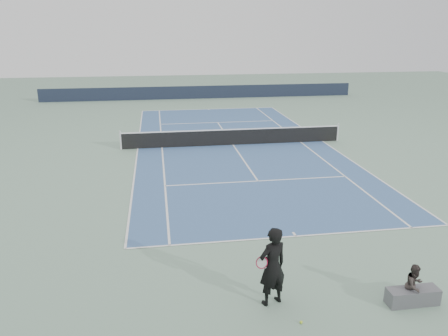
{
  "coord_description": "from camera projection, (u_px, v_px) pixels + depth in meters",
  "views": [
    {
      "loc": [
        -4.31,
        -24.29,
        6.52
      ],
      "look_at": [
        -1.72,
        -7.63,
        1.1
      ],
      "focal_mm": 35.0,
      "sensor_mm": 36.0,
      "label": 1
    }
  ],
  "objects": [
    {
      "name": "tennis_net",
      "position": [
        233.0,
        137.0,
        25.32
      ],
      "size": [
        12.9,
        0.1,
        1.07
      ],
      "color": "silver",
      "rests_on": "ground"
    },
    {
      "name": "spectator_bench",
      "position": [
        413.0,
        290.0,
        10.72
      ],
      "size": [
        1.35,
        0.88,
        1.11
      ],
      "color": "#525256",
      "rests_on": "ground"
    },
    {
      "name": "tennis_ball",
      "position": [
        301.0,
        322.0,
        10.09
      ],
      "size": [
        0.07,
        0.07,
        0.07
      ],
      "primitive_type": "sphere",
      "color": "#BFDE2D",
      "rests_on": "ground"
    },
    {
      "name": "windscreen_far",
      "position": [
        201.0,
        92.0,
        42.12
      ],
      "size": [
        30.0,
        0.25,
        1.2
      ],
      "primitive_type": "cube",
      "color": "black",
      "rests_on": "ground"
    },
    {
      "name": "ground",
      "position": [
        233.0,
        145.0,
        25.48
      ],
      "size": [
        80.0,
        80.0,
        0.0
      ],
      "primitive_type": "plane",
      "color": "gray"
    },
    {
      "name": "tennis_player",
      "position": [
        272.0,
        266.0,
        10.55
      ],
      "size": [
        0.92,
        0.78,
        2.05
      ],
      "color": "black",
      "rests_on": "ground"
    },
    {
      "name": "court_surface",
      "position": [
        233.0,
        145.0,
        25.48
      ],
      "size": [
        10.97,
        23.77,
        0.01
      ],
      "primitive_type": "cube",
      "color": "#3C5D8E",
      "rests_on": "ground"
    }
  ]
}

